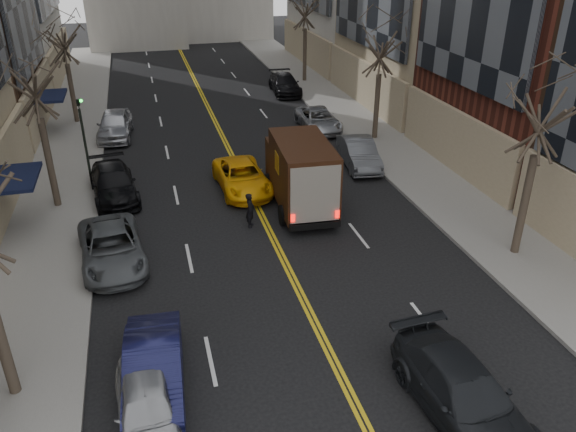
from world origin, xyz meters
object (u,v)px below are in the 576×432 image
at_px(ups_truck, 300,173).
at_px(taxi, 242,177).
at_px(observer_sedan, 463,393).
at_px(pedestrian, 250,210).

relative_size(ups_truck, taxi, 1.26).
bearing_deg(observer_sedan, taxi, 96.73).
xyz_separation_m(observer_sedan, pedestrian, (-3.18, 11.70, 0.03)).
bearing_deg(ups_truck, taxi, 134.98).
bearing_deg(observer_sedan, ups_truck, 89.16).
xyz_separation_m(taxi, pedestrian, (-0.37, -3.80, 0.09)).
xyz_separation_m(ups_truck, observer_sedan, (0.61, -13.01, -0.91)).
height_order(observer_sedan, pedestrian, pedestrian).
bearing_deg(ups_truck, observer_sedan, -83.70).
bearing_deg(pedestrian, taxi, 14.82).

